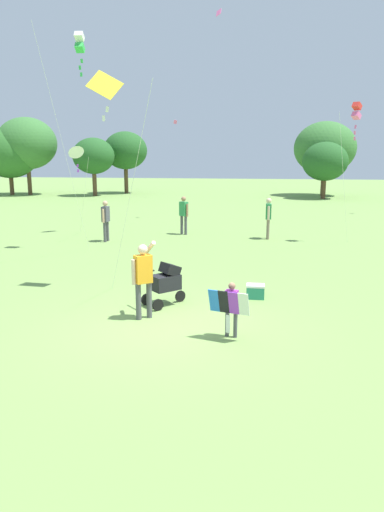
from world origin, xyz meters
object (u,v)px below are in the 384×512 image
(kite_green_novelty, at_px, (356,112))
(person_kid_running, at_px, (268,215))
(kite_blue_high, at_px, (79,44))
(person_adult_flyer, at_px, (143,274))
(kite_orange_delta, at_px, (76,153))
(person_sitting_far, at_px, (106,218))
(stroller, at_px, (166,280))
(child_with_butterfly_kite, at_px, (231,305))
(person_couple_left, at_px, (184,212))
(cooler_box, at_px, (255,291))
(kite_adult_black, at_px, (106,93))

(kite_green_novelty, height_order, person_kid_running, kite_green_novelty)
(kite_blue_high, bearing_deg, person_adult_flyer, -61.47)
(kite_orange_delta, bearing_deg, person_kid_running, -3.31)
(person_sitting_far, distance_m, person_kid_running, 6.77)
(kite_orange_delta, height_order, person_kid_running, kite_orange_delta)
(stroller, relative_size, person_kid_running, 0.60)
(stroller, bearing_deg, kite_green_novelty, 57.35)
(child_with_butterfly_kite, height_order, person_adult_flyer, person_adult_flyer)
(kite_orange_delta, relative_size, person_couple_left, 2.30)
(person_couple_left, bearing_deg, person_adult_flyer, -85.58)
(person_couple_left, xyz_separation_m, cooler_box, (3.25, -9.17, -0.82))
(stroller, bearing_deg, kite_orange_delta, 121.17)
(person_kid_running, bearing_deg, kite_green_novelty, -6.49)
(person_adult_flyer, distance_m, person_sitting_far, 9.57)
(person_adult_flyer, xyz_separation_m, person_sitting_far, (-3.73, 8.82, -0.01))
(kite_green_novelty, xyz_separation_m, person_kid_running, (-3.21, 0.36, -4.10))
(stroller, bearing_deg, kite_blue_high, 124.37)
(kite_adult_black, height_order, kite_blue_high, kite_blue_high)
(kite_green_novelty, relative_size, person_sitting_far, 3.27)
(kite_green_novelty, distance_m, person_sitting_far, 10.70)
(person_adult_flyer, relative_size, kite_blue_high, 0.23)
(kite_blue_high, height_order, person_sitting_far, kite_blue_high)
(person_adult_flyer, xyz_separation_m, person_couple_left, (-0.85, 10.99, 0.00))
(stroller, bearing_deg, person_couple_left, 96.60)
(kite_adult_black, bearing_deg, child_with_butterfly_kite, -41.94)
(kite_green_novelty, xyz_separation_m, person_sitting_far, (-9.80, -1.17, -4.13))
(stroller, xyz_separation_m, kite_adult_black, (-1.67, 1.15, 4.39))
(cooler_box, bearing_deg, person_kid_running, 86.94)
(kite_green_novelty, relative_size, kite_blue_high, 0.72)
(stroller, height_order, cooler_box, stroller)
(child_with_butterfly_kite, bearing_deg, kite_orange_delta, 123.05)
(kite_adult_black, bearing_deg, kite_orange_delta, 116.23)
(kite_adult_black, bearing_deg, kite_green_novelty, 46.53)
(child_with_butterfly_kite, distance_m, person_sitting_far, 11.19)
(kite_green_novelty, xyz_separation_m, kite_blue_high, (-9.91, -2.93, 2.11))
(kite_green_novelty, height_order, kite_blue_high, kite_blue_high)
(kite_orange_delta, xyz_separation_m, person_couple_left, (4.80, 0.14, -2.58))
(person_kid_running, bearing_deg, kite_blue_high, -153.81)
(kite_green_novelty, distance_m, kite_blue_high, 10.54)
(kite_adult_black, xyz_separation_m, person_sitting_far, (-2.37, 6.67, -4.01))
(person_sitting_far, bearing_deg, kite_green_novelty, 6.83)
(kite_blue_high, xyz_separation_m, person_sitting_far, (0.11, 1.76, -6.24))
(person_adult_flyer, xyz_separation_m, cooler_box, (2.41, 1.82, -0.82))
(stroller, bearing_deg, person_kid_running, 74.73)
(stroller, distance_m, kite_orange_delta, 11.88)
(stroller, relative_size, kite_adult_black, 0.19)
(child_with_butterfly_kite, relative_size, person_adult_flyer, 0.64)
(kite_orange_delta, distance_m, person_sitting_far, 3.81)
(person_couple_left, bearing_deg, kite_green_novelty, -8.22)
(kite_green_novelty, bearing_deg, stroller, -122.65)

